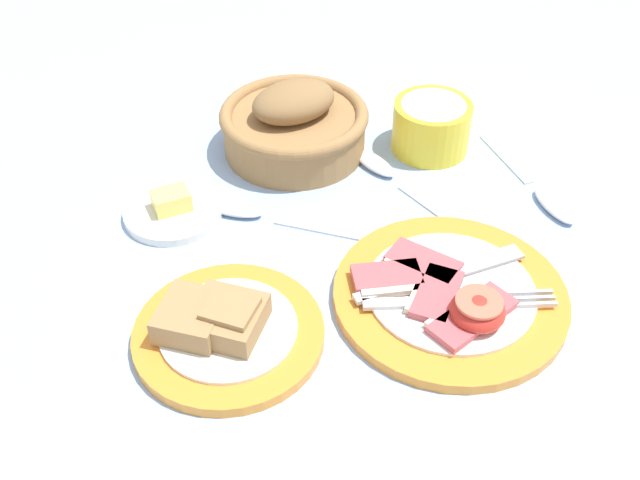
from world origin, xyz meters
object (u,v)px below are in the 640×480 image
(teaspoon_by_saucer, at_px, (541,192))
(teaspoon_stray, at_px, (389,174))
(breakfast_plate, at_px, (450,296))
(bread_basket, at_px, (294,124))
(butter_dish, at_px, (173,210))
(bread_plate, at_px, (224,328))
(sugar_cup, at_px, (431,125))
(teaspoon_near_cup, at_px, (256,213))

(teaspoon_by_saucer, relative_size, teaspoon_stray, 1.06)
(teaspoon_stray, bearing_deg, breakfast_plate, 154.81)
(bread_basket, bearing_deg, teaspoon_stray, -40.50)
(breakfast_plate, height_order, teaspoon_stray, breakfast_plate)
(butter_dish, bearing_deg, bread_plate, -80.61)
(bread_plate, xyz_separation_m, bread_basket, (0.13, 0.29, 0.02))
(teaspoon_by_saucer, bearing_deg, butter_dish, -105.39)
(breakfast_plate, relative_size, sugar_cup, 2.41)
(bread_basket, bearing_deg, teaspoon_near_cup, -119.80)
(bread_plate, height_order, sugar_cup, sugar_cup)
(sugar_cup, height_order, bread_basket, bread_basket)
(breakfast_plate, xyz_separation_m, bread_plate, (-0.22, 0.00, 0.00))
(bread_basket, bearing_deg, bread_plate, -113.51)
(butter_dish, bearing_deg, sugar_cup, 10.69)
(breakfast_plate, xyz_separation_m, teaspoon_stray, (0.00, 0.21, -0.01))
(bread_plate, height_order, teaspoon_near_cup, bread_plate)
(sugar_cup, relative_size, teaspoon_near_cup, 0.54)
(bread_plate, distance_m, butter_dish, 0.20)
(bread_plate, bearing_deg, bread_basket, 66.49)
(teaspoon_near_cup, bearing_deg, bread_plate, 101.28)
(bread_basket, bearing_deg, sugar_cup, -12.10)
(butter_dish, height_order, teaspoon_near_cup, butter_dish)
(teaspoon_near_cup, bearing_deg, bread_basket, -89.87)
(teaspoon_by_saucer, bearing_deg, bread_basket, -128.39)
(teaspoon_by_saucer, distance_m, teaspoon_stray, 0.18)
(sugar_cup, bearing_deg, butter_dish, -169.31)
(bread_plate, bearing_deg, teaspoon_near_cup, 71.35)
(sugar_cup, distance_m, teaspoon_stray, 0.09)
(bread_plate, distance_m, bread_basket, 0.32)
(teaspoon_near_cup, bearing_deg, sugar_cup, -130.01)
(bread_basket, distance_m, teaspoon_stray, 0.13)
(butter_dish, height_order, teaspoon_by_saucer, butter_dish)
(butter_dish, bearing_deg, breakfast_plate, -38.13)
(sugar_cup, xyz_separation_m, teaspoon_by_saucer, (0.09, -0.12, -0.03))
(bread_basket, xyz_separation_m, teaspoon_by_saucer, (0.26, -0.16, -0.03))
(butter_dish, xyz_separation_m, teaspoon_stray, (0.26, 0.01, -0.00))
(breakfast_plate, xyz_separation_m, bread_basket, (-0.09, 0.29, 0.03))
(breakfast_plate, bearing_deg, butter_dish, 141.87)
(breakfast_plate, relative_size, teaspoon_near_cup, 1.31)
(sugar_cup, xyz_separation_m, teaspoon_stray, (-0.07, -0.05, -0.03))
(breakfast_plate, bearing_deg, teaspoon_stray, 89.33)
(breakfast_plate, bearing_deg, teaspoon_near_cup, 133.14)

